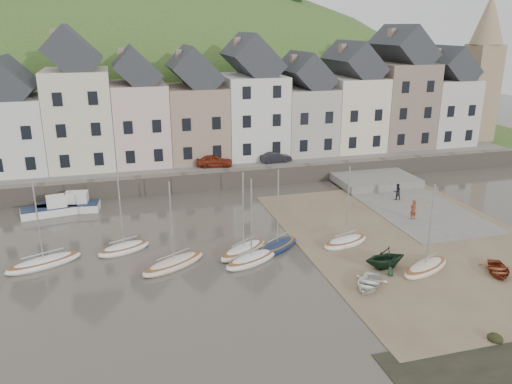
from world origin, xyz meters
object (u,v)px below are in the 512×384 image
object	(u,v)px
rowboat_green	(385,257)
person_red	(413,210)
rowboat_white	(368,283)
car_left	(214,161)
sailboat_0	(44,262)
rowboat_red	(498,270)
car_right	(276,157)
person_dark	(397,192)

from	to	relation	value
rowboat_green	person_red	bearing A→B (deg)	134.42
rowboat_white	car_left	distance (m)	25.76
sailboat_0	rowboat_red	bearing A→B (deg)	-17.92
person_red	car_left	size ratio (longest dim) A/B	0.46
rowboat_red	person_red	distance (m)	10.22
sailboat_0	car_right	bearing A→B (deg)	36.90
rowboat_red	car_left	bearing A→B (deg)	145.27
rowboat_red	person_dark	distance (m)	15.17
person_red	rowboat_green	bearing A→B (deg)	37.49
rowboat_red	rowboat_green	bearing A→B (deg)	-175.08
sailboat_0	person_dark	bearing A→B (deg)	10.59
sailboat_0	rowboat_green	xyz separation A→B (m)	(22.30, -6.66, 0.58)
rowboat_green	person_dark	bearing A→B (deg)	143.36
sailboat_0	person_dark	distance (m)	30.97
rowboat_green	car_left	bearing A→B (deg)	-166.15
person_dark	car_left	xyz separation A→B (m)	(-15.26, 10.78, 1.34)
person_dark	car_left	size ratio (longest dim) A/B	0.41
rowboat_red	car_left	world-z (taller)	car_left
person_red	car_left	bearing A→B (deg)	-58.68
person_red	rowboat_white	bearing A→B (deg)	36.21
rowboat_red	person_red	world-z (taller)	person_red
rowboat_white	person_red	size ratio (longest dim) A/B	1.69
rowboat_green	car_left	world-z (taller)	car_left
car_left	car_right	world-z (taller)	car_left
rowboat_green	person_red	size ratio (longest dim) A/B	1.72
rowboat_white	sailboat_0	bearing A→B (deg)	-162.44
person_red	person_dark	distance (m)	5.09
rowboat_red	person_dark	world-z (taller)	person_dark
sailboat_0	rowboat_red	xyz separation A→B (m)	(29.12, -9.42, 0.09)
rowboat_white	rowboat_red	bearing A→B (deg)	37.14
rowboat_red	car_right	bearing A→B (deg)	132.47
person_red	person_dark	world-z (taller)	person_red
rowboat_white	car_right	world-z (taller)	car_right
rowboat_red	car_right	size ratio (longest dim) A/B	0.84
person_red	car_right	distance (m)	17.28
person_dark	car_right	xyz separation A→B (m)	(-8.50, 10.78, 1.25)
rowboat_green	sailboat_0	bearing A→B (deg)	-109.90
car_left	car_right	bearing A→B (deg)	-79.86
sailboat_0	rowboat_white	distance (m)	21.83
sailboat_0	rowboat_red	size ratio (longest dim) A/B	2.25
person_red	car_right	bearing A→B (deg)	-75.75
rowboat_white	rowboat_green	size ratio (longest dim) A/B	0.98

